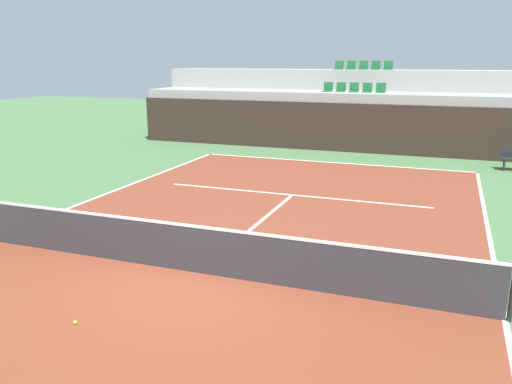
{
  "coord_description": "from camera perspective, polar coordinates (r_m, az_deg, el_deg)",
  "views": [
    {
      "loc": [
        4.35,
        -8.4,
        4.04
      ],
      "look_at": [
        0.45,
        2.0,
        1.2
      ],
      "focal_mm": 36.32,
      "sensor_mm": 36.0,
      "label": 1
    }
  ],
  "objects": [
    {
      "name": "tennis_ball_0",
      "position": [
        8.85,
        -19.3,
        -13.39
      ],
      "size": [
        0.07,
        0.07,
        0.07
      ],
      "primitive_type": "sphere",
      "color": "#CCE033",
      "rests_on": "court_surface"
    },
    {
      "name": "court_surface",
      "position": [
        10.28,
        -6.36,
        -8.85
      ],
      "size": [
        11.0,
        24.0,
        0.01
      ],
      "primitive_type": "cube",
      "color": "brown",
      "rests_on": "ground_plane"
    },
    {
      "name": "sideline_right",
      "position": [
        9.38,
        25.75,
        -12.62
      ],
      "size": [
        0.1,
        24.0,
        0.0
      ],
      "primitive_type": "cube",
      "color": "white",
      "rests_on": "court_surface"
    },
    {
      "name": "seating_row_upper",
      "position": [
        27.38,
        11.72,
        13.32
      ],
      "size": [
        2.91,
        0.44,
        0.44
      ],
      "color": "#1E6633",
      "rests_on": "stands_tier_upper"
    },
    {
      "name": "seating_row_lower",
      "position": [
        25.05,
        10.71,
        11.05
      ],
      "size": [
        2.91,
        0.44,
        0.44
      ],
      "color": "#1E6633",
      "rests_on": "stands_tier_lower"
    },
    {
      "name": "ground_plane",
      "position": [
        10.29,
        -6.36,
        -8.88
      ],
      "size": [
        80.0,
        80.0,
        0.0
      ],
      "primitive_type": "plane",
      "color": "#477042"
    },
    {
      "name": "back_wall",
      "position": [
        23.78,
        9.91,
        6.99
      ],
      "size": [
        20.53,
        0.3,
        2.17
      ],
      "primitive_type": "cube",
      "color": "#33231E",
      "rests_on": "ground_plane"
    },
    {
      "name": "baseline_far",
      "position": [
        21.2,
        8.33,
        3.24
      ],
      "size": [
        11.0,
        0.1,
        0.0
      ],
      "primitive_type": "cube",
      "color": "white",
      "rests_on": "court_surface"
    },
    {
      "name": "service_line_far",
      "position": [
        15.94,
        4.03,
        -0.33
      ],
      "size": [
        8.26,
        0.1,
        0.0
      ],
      "primitive_type": "cube",
      "color": "white",
      "rests_on": "court_surface"
    },
    {
      "name": "stands_tier_upper",
      "position": [
        27.38,
        11.48,
        9.33
      ],
      "size": [
        20.53,
        2.4,
        3.56
      ],
      "primitive_type": "cube",
      "color": "#9E9E99",
      "rests_on": "ground_plane"
    },
    {
      "name": "tennis_net",
      "position": [
        10.1,
        -6.44,
        -6.22
      ],
      "size": [
        11.08,
        0.08,
        1.07
      ],
      "color": "black",
      "rests_on": "court_surface"
    },
    {
      "name": "centre_service_line",
      "position": [
        13.03,
        -0.01,
        -3.67
      ],
      "size": [
        0.1,
        6.4,
        0.0
      ],
      "primitive_type": "cube",
      "color": "white",
      "rests_on": "court_surface"
    },
    {
      "name": "stands_tier_lower",
      "position": [
        25.07,
        10.52,
        7.81
      ],
      "size": [
        20.53,
        2.4,
        2.58
      ],
      "primitive_type": "cube",
      "color": "#9E9E99",
      "rests_on": "ground_plane"
    }
  ]
}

